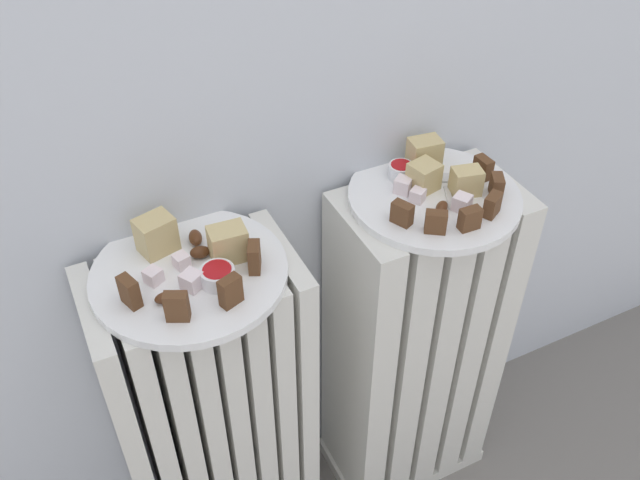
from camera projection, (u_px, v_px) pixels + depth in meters
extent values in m
cube|color=silver|center=(135.00, 453.00, 1.05)|extent=(0.03, 0.18, 0.65)
cube|color=silver|center=(159.00, 444.00, 1.06)|extent=(0.03, 0.18, 0.65)
cube|color=silver|center=(182.00, 435.00, 1.07)|extent=(0.03, 0.18, 0.65)
cube|color=silver|center=(204.00, 426.00, 1.09)|extent=(0.03, 0.18, 0.65)
cube|color=silver|center=(226.00, 418.00, 1.10)|extent=(0.03, 0.18, 0.65)
cube|color=silver|center=(247.00, 409.00, 1.11)|extent=(0.03, 0.18, 0.65)
cube|color=silver|center=(268.00, 401.00, 1.12)|extent=(0.03, 0.18, 0.65)
cube|color=silver|center=(289.00, 393.00, 1.14)|extent=(0.03, 0.18, 0.65)
cube|color=silver|center=(400.00, 449.00, 1.44)|extent=(0.30, 0.18, 0.03)
cube|color=silver|center=(356.00, 367.00, 1.18)|extent=(0.05, 0.18, 0.65)
cube|color=silver|center=(386.00, 355.00, 1.20)|extent=(0.05, 0.18, 0.65)
cube|color=silver|center=(414.00, 344.00, 1.22)|extent=(0.05, 0.18, 0.65)
cube|color=silver|center=(442.00, 333.00, 1.24)|extent=(0.05, 0.18, 0.65)
cube|color=silver|center=(469.00, 322.00, 1.26)|extent=(0.05, 0.18, 0.65)
cylinder|color=white|center=(190.00, 273.00, 0.88)|extent=(0.26, 0.26, 0.01)
cylinder|color=white|center=(434.00, 197.00, 1.01)|extent=(0.26, 0.26, 0.01)
cube|color=#56351E|center=(130.00, 292.00, 0.82)|extent=(0.02, 0.03, 0.04)
cube|color=#56351E|center=(177.00, 307.00, 0.80)|extent=(0.03, 0.03, 0.04)
cube|color=#56351E|center=(230.00, 291.00, 0.82)|extent=(0.03, 0.02, 0.04)
cube|color=#56351E|center=(254.00, 257.00, 0.86)|extent=(0.03, 0.03, 0.04)
cube|color=tan|center=(156.00, 235.00, 0.89)|extent=(0.06, 0.05, 0.05)
cube|color=tan|center=(228.00, 244.00, 0.88)|extent=(0.05, 0.04, 0.05)
cube|color=white|center=(181.00, 261.00, 0.87)|extent=(0.02, 0.02, 0.02)
cube|color=white|center=(192.00, 281.00, 0.84)|extent=(0.03, 0.03, 0.02)
cube|color=white|center=(153.00, 276.00, 0.85)|extent=(0.03, 0.03, 0.02)
ellipsoid|color=#4C2814|center=(165.00, 298.00, 0.83)|extent=(0.03, 0.02, 0.01)
ellipsoid|color=#4C2814|center=(200.00, 252.00, 0.89)|extent=(0.03, 0.02, 0.02)
ellipsoid|color=#4C2814|center=(195.00, 238.00, 0.91)|extent=(0.02, 0.03, 0.02)
cylinder|color=white|center=(218.00, 276.00, 0.85)|extent=(0.04, 0.04, 0.02)
cylinder|color=#B21419|center=(217.00, 273.00, 0.85)|extent=(0.04, 0.04, 0.01)
cube|color=#56351E|center=(402.00, 213.00, 0.94)|extent=(0.03, 0.03, 0.03)
cube|color=#56351E|center=(436.00, 222.00, 0.92)|extent=(0.03, 0.03, 0.03)
cube|color=#56351E|center=(470.00, 219.00, 0.93)|extent=(0.03, 0.02, 0.03)
cube|color=#56351E|center=(492.00, 205.00, 0.95)|extent=(0.03, 0.03, 0.03)
cube|color=#56351E|center=(497.00, 186.00, 0.99)|extent=(0.03, 0.03, 0.03)
cube|color=#56351E|center=(483.00, 168.00, 1.02)|extent=(0.02, 0.03, 0.03)
cube|color=tan|center=(424.00, 176.00, 1.00)|extent=(0.05, 0.05, 0.04)
cube|color=tan|center=(466.00, 181.00, 0.99)|extent=(0.05, 0.04, 0.04)
cube|color=tan|center=(424.00, 154.00, 1.03)|extent=(0.05, 0.04, 0.05)
cube|color=white|center=(403.00, 185.00, 1.00)|extent=(0.03, 0.03, 0.02)
cube|color=white|center=(462.00, 203.00, 0.97)|extent=(0.03, 0.03, 0.02)
cube|color=white|center=(418.00, 195.00, 0.98)|extent=(0.03, 0.03, 0.02)
ellipsoid|color=#4C2814|center=(463.00, 174.00, 1.03)|extent=(0.02, 0.03, 0.02)
ellipsoid|color=#4C2814|center=(442.00, 207.00, 0.96)|extent=(0.03, 0.03, 0.02)
cylinder|color=white|center=(401.00, 171.00, 1.03)|extent=(0.04, 0.04, 0.02)
cylinder|color=#B21419|center=(401.00, 168.00, 1.02)|extent=(0.03, 0.03, 0.01)
cube|color=silver|center=(449.00, 198.00, 0.99)|extent=(0.03, 0.05, 0.00)
cube|color=silver|center=(444.00, 178.00, 1.03)|extent=(0.03, 0.03, 0.00)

